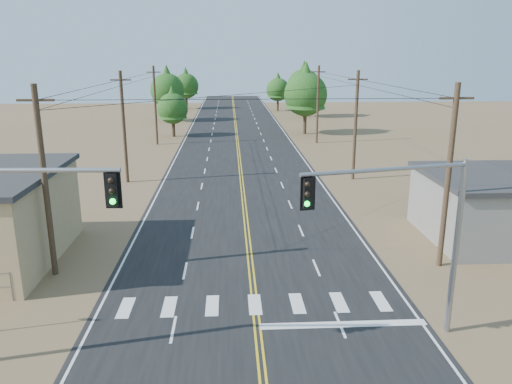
{
  "coord_description": "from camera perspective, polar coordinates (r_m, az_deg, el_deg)",
  "views": [
    {
      "loc": [
        -1.09,
        -13.12,
        11.35
      ],
      "look_at": [
        0.44,
        15.24,
        3.5
      ],
      "focal_mm": 35.0,
      "sensor_mm": 36.0,
      "label": 1
    }
  ],
  "objects": [
    {
      "name": "utility_pole_right_far",
      "position": [
        66.44,
        7.07,
        9.95
      ],
      "size": [
        1.8,
        0.3,
        10.0
      ],
      "color": "#4C3826",
      "rests_on": "ground"
    },
    {
      "name": "tree_right_far",
      "position": [
        104.96,
        2.52,
        11.87
      ],
      "size": [
        4.74,
        4.74,
        7.89
      ],
      "color": "#3F2D1E",
      "rests_on": "ground"
    },
    {
      "name": "utility_pole_left_near",
      "position": [
        27.54,
        -22.99,
        1.12
      ],
      "size": [
        1.8,
        0.3,
        10.0
      ],
      "color": "#4C3826",
      "rests_on": "ground"
    },
    {
      "name": "tree_left_near",
      "position": [
        72.31,
        -9.53,
        9.74
      ],
      "size": [
        4.34,
        4.34,
        7.23
      ],
      "color": "#3F2D1E",
      "rests_on": "ground"
    },
    {
      "name": "tree_right_mid",
      "position": [
        94.64,
        5.49,
        12.34
      ],
      "size": [
        6.2,
        6.2,
        10.34
      ],
      "color": "#3F2D1E",
      "rests_on": "ground"
    },
    {
      "name": "signal_mast_right",
      "position": [
        20.29,
        17.67,
        -3.24
      ],
      "size": [
        6.79,
        1.8,
        7.46
      ],
      "rotation": [
        0.0,
        0.0,
        0.22
      ],
      "color": "gray",
      "rests_on": "ground"
    },
    {
      "name": "tree_left_far",
      "position": [
        109.62,
        -8.01,
        12.2
      ],
      "size": [
        5.31,
        5.31,
        8.85
      ],
      "color": "#3F2D1E",
      "rests_on": "ground"
    },
    {
      "name": "road",
      "position": [
        44.6,
        -1.6,
        0.71
      ],
      "size": [
        15.0,
        200.0,
        0.02
      ],
      "primitive_type": "cube",
      "color": "black",
      "rests_on": "ground"
    },
    {
      "name": "utility_pole_left_mid",
      "position": [
        46.51,
        -14.86,
        7.24
      ],
      "size": [
        1.8,
        0.3,
        10.0
      ],
      "color": "#4C3826",
      "rests_on": "ground"
    },
    {
      "name": "utility_pole_right_near",
      "position": [
        28.36,
        21.12,
        1.7
      ],
      "size": [
        1.8,
        0.3,
        10.0
      ],
      "color": "#4C3826",
      "rests_on": "ground"
    },
    {
      "name": "utility_pole_left_far",
      "position": [
        66.09,
        -11.44,
        9.74
      ],
      "size": [
        1.8,
        0.3,
        10.0
      ],
      "color": "#4C3826",
      "rests_on": "ground"
    },
    {
      "name": "signal_mast_left",
      "position": [
        19.83,
        -27.13,
        -4.29
      ],
      "size": [
        6.31,
        0.69,
        7.75
      ],
      "rotation": [
        0.0,
        0.0,
        -0.05
      ],
      "color": "gray",
      "rests_on": "ground"
    },
    {
      "name": "tree_left_mid",
      "position": [
        89.47,
        -10.12,
        11.76
      ],
      "size": [
        5.83,
        5.83,
        9.72
      ],
      "color": "#3F2D1E",
      "rests_on": "ground"
    },
    {
      "name": "tree_right_near",
      "position": [
        73.98,
        5.7,
        11.53
      ],
      "size": [
        6.27,
        6.27,
        10.44
      ],
      "color": "#3F2D1E",
      "rests_on": "ground"
    },
    {
      "name": "utility_pole_right_mid",
      "position": [
        47.0,
        11.3,
        7.53
      ],
      "size": [
        1.8,
        0.3,
        10.0
      ],
      "color": "#4C3826",
      "rests_on": "ground"
    }
  ]
}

